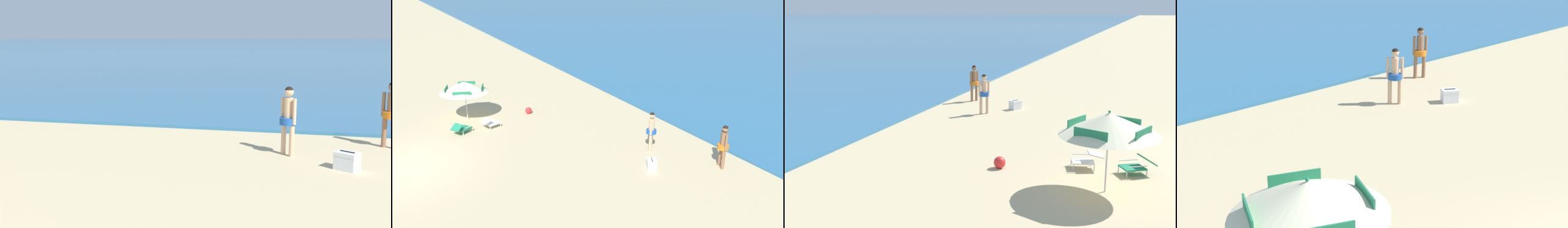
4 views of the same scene
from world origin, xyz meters
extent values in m
cylinder|color=silver|center=(-3.76, 3.63, 0.99)|extent=(0.04, 0.04, 1.98)
cone|color=beige|center=(-3.76, 3.63, 1.71)|extent=(3.40, 3.40, 0.61)
cube|color=#1E724C|center=(-3.43, 4.43, 1.59)|extent=(0.80, 0.36, 0.30)
cube|color=#1E724C|center=(-4.56, 3.96, 1.59)|extent=(0.36, 0.80, 0.30)
cube|color=#1E724C|center=(-4.09, 2.83, 1.59)|extent=(0.80, 0.36, 0.30)
cube|color=#1E724C|center=(-2.97, 3.30, 1.59)|extent=(0.36, 0.80, 0.30)
sphere|color=#1E724C|center=(-3.76, 3.63, 2.01)|extent=(0.06, 0.06, 0.06)
cube|color=#1E7F56|center=(-2.25, 3.04, 0.20)|extent=(0.75, 0.78, 0.04)
cube|color=#1E7F56|center=(-2.05, 2.68, 0.40)|extent=(0.61, 0.57, 0.25)
cylinder|color=silver|center=(-2.60, 3.17, 0.09)|extent=(0.03, 0.03, 0.18)
cylinder|color=silver|center=(-2.18, 3.41, 0.09)|extent=(0.03, 0.03, 0.18)
cylinder|color=silver|center=(-2.33, 2.67, 0.09)|extent=(0.03, 0.03, 0.18)
cylinder|color=silver|center=(-1.90, 2.91, 0.09)|extent=(0.03, 0.03, 0.18)
cylinder|color=silver|center=(-2.50, 2.90, 0.32)|extent=(0.28, 0.48, 0.02)
cylinder|color=silver|center=(-2.01, 3.18, 0.32)|extent=(0.28, 0.48, 0.02)
cube|color=white|center=(-2.17, 4.39, 0.20)|extent=(0.66, 0.72, 0.04)
cube|color=white|center=(-2.07, 4.05, 0.42)|extent=(0.59, 0.54, 0.13)
cylinder|color=silver|center=(-2.48, 4.59, 0.09)|extent=(0.03, 0.03, 0.18)
cylinder|color=silver|center=(-2.01, 4.73, 0.09)|extent=(0.03, 0.03, 0.18)
cylinder|color=silver|center=(-2.32, 4.05, 0.09)|extent=(0.03, 0.03, 0.18)
cylinder|color=silver|center=(-1.85, 4.18, 0.09)|extent=(0.03, 0.03, 0.18)
cylinder|color=silver|center=(-2.44, 4.31, 0.32)|extent=(0.17, 0.53, 0.02)
cylinder|color=silver|center=(-1.90, 4.46, 0.32)|extent=(0.17, 0.53, 0.02)
cylinder|color=#8C6042|center=(6.38, 10.68, 0.43)|extent=(0.13, 0.13, 0.86)
cylinder|color=#8C6042|center=(6.11, 10.82, 0.43)|extent=(0.13, 0.13, 0.86)
cylinder|color=orange|center=(6.25, 10.75, 0.88)|extent=(0.43, 0.43, 0.18)
cylinder|color=#8C6042|center=(6.25, 10.75, 1.16)|extent=(0.24, 0.24, 0.61)
cylinder|color=#8C6042|center=(6.44, 10.66, 1.14)|extent=(0.09, 0.09, 0.64)
cylinder|color=#8C6042|center=(6.05, 10.84, 1.14)|extent=(0.09, 0.09, 0.64)
sphere|color=#8C6042|center=(6.25, 10.75, 1.62)|extent=(0.23, 0.23, 0.23)
sphere|color=black|center=(6.25, 10.75, 1.64)|extent=(0.21, 0.21, 0.21)
cylinder|color=#D8A87F|center=(3.56, 9.45, 0.42)|extent=(0.12, 0.12, 0.83)
cylinder|color=#D8A87F|center=(3.77, 9.24, 0.42)|extent=(0.12, 0.12, 0.83)
cylinder|color=#1E51A3|center=(3.66, 9.35, 0.85)|extent=(0.42, 0.42, 0.17)
cylinder|color=#D8A87F|center=(3.66, 9.35, 1.13)|extent=(0.23, 0.23, 0.59)
cylinder|color=#D8A87F|center=(3.52, 9.49, 1.11)|extent=(0.09, 0.09, 0.63)
cylinder|color=#D8A87F|center=(3.81, 9.20, 1.11)|extent=(0.09, 0.09, 0.63)
sphere|color=#D8A87F|center=(3.66, 9.35, 1.57)|extent=(0.23, 0.23, 0.23)
sphere|color=black|center=(3.66, 9.35, 1.60)|extent=(0.21, 0.21, 0.21)
cube|color=white|center=(4.99, 8.32, 0.16)|extent=(0.59, 0.54, 0.32)
cube|color=white|center=(4.99, 8.32, 0.36)|extent=(0.60, 0.56, 0.08)
cylinder|color=black|center=(4.99, 8.32, 0.42)|extent=(0.30, 0.20, 0.02)
sphere|color=red|center=(-2.94, 6.59, 0.17)|extent=(0.34, 0.34, 0.34)
camera|label=1|loc=(4.06, -2.01, 2.87)|focal=42.52mm
camera|label=2|loc=(15.44, -0.82, 7.66)|focal=36.84mm
camera|label=3|loc=(-15.05, 2.87, 4.37)|focal=43.31mm
camera|label=4|loc=(-8.19, -2.55, 5.73)|focal=54.12mm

